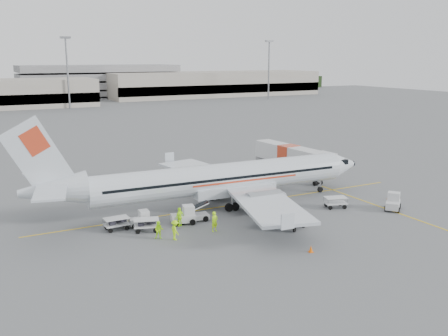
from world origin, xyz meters
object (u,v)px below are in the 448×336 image
at_px(tug_fore, 393,202).
at_px(tug_mid, 183,215).
at_px(aircraft, 223,158).
at_px(jet_bridge, 289,161).
at_px(belt_loader, 192,210).
at_px(tug_aft, 140,218).

xyz_separation_m(tug_fore, tug_mid, (-21.59, 6.21, -0.00)).
height_order(aircraft, tug_fore, aircraft).
relative_size(aircraft, jet_bridge, 2.36).
bearing_deg(belt_loader, tug_fore, -11.13).
distance_m(jet_bridge, tug_fore, 18.12).
bearing_deg(jet_bridge, belt_loader, -153.99).
bearing_deg(tug_fore, tug_aft, 124.21).
relative_size(aircraft, tug_mid, 16.49).
distance_m(jet_bridge, belt_loader, 22.66).
distance_m(aircraft, tug_mid, 8.51).
distance_m(aircraft, tug_aft, 11.51).
bearing_deg(jet_bridge, aircraft, -154.82).
bearing_deg(belt_loader, aircraft, 39.37).
bearing_deg(tug_aft, belt_loader, -6.99).
bearing_deg(aircraft, jet_bridge, 32.08).
height_order(aircraft, jet_bridge, aircraft).
height_order(tug_mid, tug_aft, tug_mid).
relative_size(jet_bridge, tug_fore, 6.96).
bearing_deg(tug_fore, tug_mid, 124.48).
relative_size(tug_mid, tug_aft, 1.18).
relative_size(aircraft, belt_loader, 8.86).
xyz_separation_m(aircraft, tug_fore, (15.30, -9.88, -4.39)).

